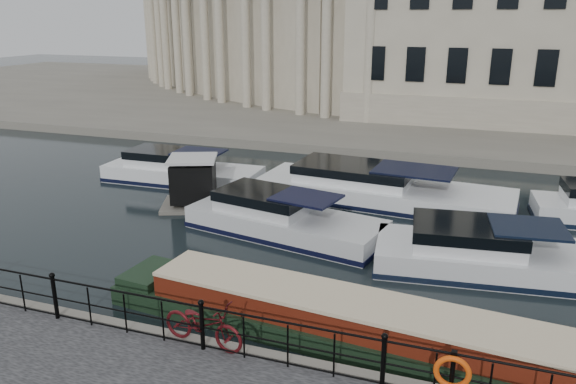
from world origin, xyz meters
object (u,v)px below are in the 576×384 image
(narrowboat, at_px, (366,334))
(harbour_hut, at_px, (194,184))
(bicycle, at_px, (203,324))
(life_ring_post, at_px, (452,373))

(narrowboat, xyz_separation_m, harbour_hut, (-8.90, 7.86, 0.59))
(bicycle, bearing_deg, narrowboat, -51.63)
(life_ring_post, relative_size, harbour_hut, 0.35)
(bicycle, xyz_separation_m, harbour_hut, (-5.62, 9.83, -0.14))
(bicycle, distance_m, life_ring_post, 5.38)
(life_ring_post, relative_size, narrowboat, 0.08)
(bicycle, bearing_deg, harbour_hut, 37.19)
(bicycle, relative_size, narrowboat, 0.15)
(bicycle, height_order, narrowboat, bicycle)
(life_ring_post, xyz_separation_m, narrowboat, (-2.08, 2.24, -0.90))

